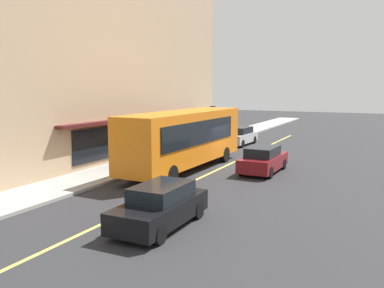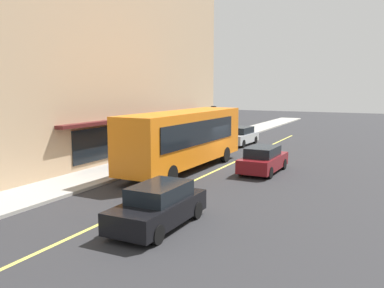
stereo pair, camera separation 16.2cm
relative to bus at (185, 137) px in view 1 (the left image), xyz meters
name	(u,v)px [view 1 (the left image)]	position (x,y,z in m)	size (l,w,h in m)	color
ground	(226,166)	(2.34, -1.75, -1.99)	(120.00, 120.00, 0.00)	#28282B
sidewalk	(156,158)	(2.34, 3.44, -1.91)	(80.00, 3.07, 0.15)	#9E9B93
lane_centre_stripe	(226,166)	(2.34, -1.75, -1.98)	(36.00, 0.16, 0.01)	#D8D14C
storefront_building	(88,64)	(3.24, 9.89, 4.66)	(24.58, 10.46, 13.30)	tan
bus	(185,137)	(0.00, 0.00, 0.00)	(11.17, 2.77, 3.50)	orange
traffic_light	(213,116)	(9.98, 2.50, 0.55)	(0.30, 0.52, 3.20)	#2D2D33
car_silver	(240,136)	(11.60, 0.69, -1.24)	(4.37, 2.00, 1.52)	#B7BABF
car_maroon	(263,160)	(1.38, -4.40, -1.24)	(4.33, 1.92, 1.52)	maroon
car_black	(160,206)	(-9.25, -3.79, -1.24)	(4.30, 1.87, 1.52)	black
pedestrian_near_storefront	(157,141)	(3.06, 3.82, -0.86)	(0.34, 0.34, 1.63)	black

